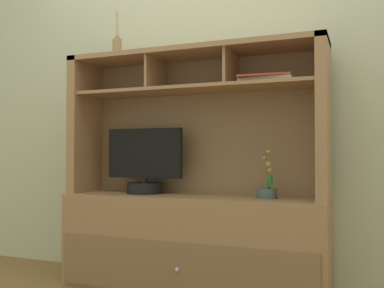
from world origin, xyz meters
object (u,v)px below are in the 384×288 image
object	(u,v)px
tv_monitor	(145,167)
magazine_stack_left	(267,79)
media_console	(192,216)
potted_orchid	(267,191)
diffuser_bottle	(117,47)

from	to	relation	value
tv_monitor	magazine_stack_left	size ratio (longest dim) A/B	1.61
media_console	potted_orchid	bearing A→B (deg)	-0.49
diffuser_bottle	media_console	bearing A→B (deg)	2.35
tv_monitor	media_console	bearing A→B (deg)	-0.98
media_console	tv_monitor	size ratio (longest dim) A/B	3.13
potted_orchid	magazine_stack_left	distance (m)	0.62
media_console	magazine_stack_left	world-z (taller)	media_console
media_console	magazine_stack_left	bearing A→B (deg)	-5.63
potted_orchid	tv_monitor	bearing A→B (deg)	179.31
media_console	potted_orchid	size ratio (longest dim) A/B	5.78
magazine_stack_left	diffuser_bottle	world-z (taller)	diffuser_bottle
media_console	tv_monitor	xyz separation A→B (m)	(-0.33, 0.01, 0.29)
media_console	diffuser_bottle	size ratio (longest dim) A/B	5.14
tv_monitor	potted_orchid	distance (m)	0.79
media_console	diffuser_bottle	bearing A→B (deg)	-177.65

